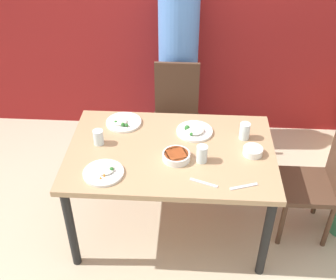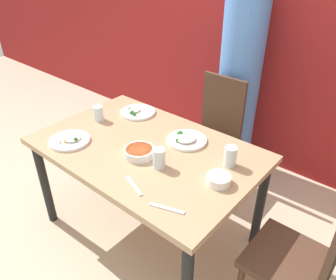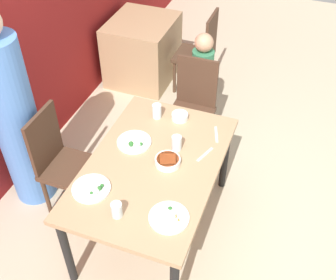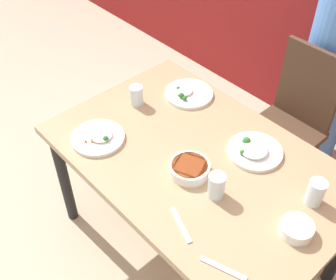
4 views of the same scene
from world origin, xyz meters
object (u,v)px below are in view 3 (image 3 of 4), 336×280
at_px(person_adult, 15,121).
at_px(bowl_curry, 168,161).
at_px(person_child, 201,88).
at_px(glass_water_tall, 157,111).
at_px(plate_rice_adult, 169,217).
at_px(chair_child_spot, 193,106).
at_px(chair_adult_spot, 61,160).

distance_m(person_adult, bowl_curry, 1.24).
distance_m(person_adult, person_child, 1.74).
distance_m(bowl_curry, glass_water_tall, 0.53).
distance_m(person_child, plate_rice_adult, 1.76).
height_order(chair_child_spot, bowl_curry, chair_child_spot).
height_order(person_adult, glass_water_tall, person_adult).
bearing_deg(person_child, chair_child_spot, 180.00).
relative_size(chair_adult_spot, plate_rice_adult, 3.63).
bearing_deg(bowl_curry, person_adult, 92.07).
bearing_deg(chair_child_spot, bowl_curry, -82.69).
bearing_deg(chair_adult_spot, chair_child_spot, -36.15).
relative_size(person_child, plate_rice_adult, 4.23).
distance_m(chair_child_spot, bowl_curry, 1.05).
xyz_separation_m(chair_adult_spot, chair_child_spot, (1.05, -0.77, 0.00)).
xyz_separation_m(chair_child_spot, bowl_curry, (-1.01, -0.13, 0.26)).
relative_size(chair_adult_spot, person_adult, 0.54).
height_order(chair_child_spot, person_child, person_child).
distance_m(chair_adult_spot, chair_child_spot, 1.30).
distance_m(chair_adult_spot, plate_rice_adult, 1.17).
xyz_separation_m(chair_child_spot, plate_rice_adult, (-1.45, -0.30, 0.25)).
height_order(person_child, glass_water_tall, person_child).
bearing_deg(plate_rice_adult, person_adult, 74.01).
distance_m(person_child, glass_water_tall, 0.86).
bearing_deg(chair_adult_spot, person_adult, 90.00).
relative_size(chair_child_spot, plate_rice_adult, 3.63).
bearing_deg(chair_child_spot, chair_adult_spot, -126.15).
distance_m(bowl_curry, plate_rice_adult, 0.48).
xyz_separation_m(person_child, glass_water_tall, (-0.81, 0.14, 0.27)).
xyz_separation_m(chair_adult_spot, plate_rice_adult, (-0.40, -1.07, 0.25)).
xyz_separation_m(chair_adult_spot, person_adult, (0.00, 0.34, 0.31)).
bearing_deg(bowl_curry, chair_child_spot, 7.31).
xyz_separation_m(chair_child_spot, glass_water_tall, (-0.54, 0.14, 0.30)).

